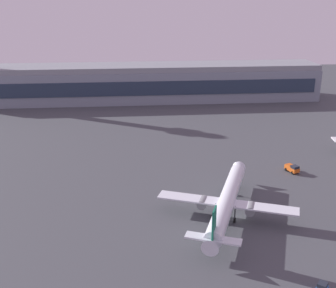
{
  "coord_description": "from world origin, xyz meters",
  "views": [
    {
      "loc": [
        -23.37,
        -83.96,
        47.41
      ],
      "look_at": [
        -11.9,
        39.5,
        4.0
      ],
      "focal_mm": 46.38,
      "sensor_mm": 36.0,
      "label": 1
    }
  ],
  "objects": [
    {
      "name": "terminal_building",
      "position": [
        -13.99,
        114.12,
        8.09
      ],
      "size": [
        155.67,
        22.4,
        16.4
      ],
      "color": "gray",
      "rests_on": "ground"
    },
    {
      "name": "airplane_mid_apron",
      "position": [
        -2.48,
        0.44,
        3.86
      ],
      "size": [
        30.1,
        38.17,
        10.21
      ],
      "rotation": [
        0.0,
        0.0,
        -0.38
      ],
      "color": "silver",
      "rests_on": "ground"
    },
    {
      "name": "pushback_tug",
      "position": [
        7.79,
        -26.7,
        1.07
      ],
      "size": [
        3.49,
        3.39,
        2.05
      ],
      "rotation": [
        0.0,
        0.0,
        0.84
      ],
      "color": "#3372BF",
      "rests_on": "ground"
    },
    {
      "name": "maintenance_van",
      "position": [
        21.43,
        23.95,
        1.18
      ],
      "size": [
        3.31,
        4.57,
        2.25
      ],
      "rotation": [
        0.0,
        0.0,
        3.51
      ],
      "color": "#D85919",
      "rests_on": "ground"
    },
    {
      "name": "ground_plane",
      "position": [
        0.0,
        0.0,
        0.0
      ],
      "size": [
        416.0,
        416.0,
        0.0
      ],
      "primitive_type": "plane",
      "color": "#424449"
    }
  ]
}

